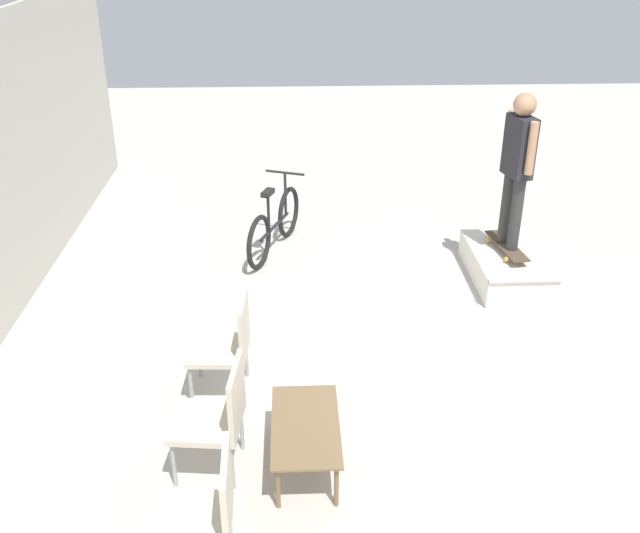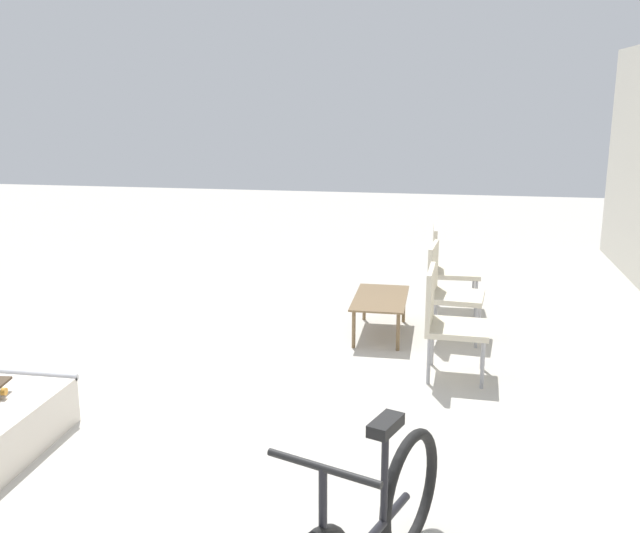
{
  "view_description": "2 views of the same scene",
  "coord_description": "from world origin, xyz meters",
  "views": [
    {
      "loc": [
        -5.69,
        1.54,
        3.9
      ],
      "look_at": [
        0.06,
        1.31,
        1.01
      ],
      "focal_mm": 40.0,
      "sensor_mm": 36.0,
      "label": 1
    },
    {
      "loc": [
        5.48,
        2.07,
        2.37
      ],
      "look_at": [
        -0.11,
        1.08,
        0.99
      ],
      "focal_mm": 40.0,
      "sensor_mm": 36.0,
      "label": 2
    }
  ],
  "objects": [
    {
      "name": "patio_chair_center",
      "position": [
        -1.39,
        2.13,
        0.52
      ],
      "size": [
        0.57,
        0.57,
        0.94
      ],
      "rotation": [
        0.0,
        0.0,
        3.04
      ],
      "color": "#99999E",
      "rests_on": "ground_plane"
    },
    {
      "name": "ground_plane",
      "position": [
        0.0,
        0.0,
        0.0
      ],
      "size": [
        24.0,
        24.0,
        0.0
      ],
      "primitive_type": "plane",
      "color": "#B7B2A8"
    },
    {
      "name": "coffee_table",
      "position": [
        -1.38,
        1.48,
        0.35
      ],
      "size": [
        0.99,
        0.52,
        0.39
      ],
      "color": "brown",
      "rests_on": "ground_plane"
    },
    {
      "name": "patio_chair_left",
      "position": [
        -2.37,
        2.13,
        0.52
      ],
      "size": [
        0.54,
        0.54,
        0.94
      ],
      "rotation": [
        0.0,
        0.0,
        3.17
      ],
      "color": "#99999E",
      "rests_on": "ground_plane"
    },
    {
      "name": "patio_chair_right",
      "position": [
        -0.39,
        2.13,
        0.52
      ],
      "size": [
        0.54,
        0.54,
        0.94
      ],
      "rotation": [
        0.0,
        0.0,
        3.1
      ],
      "color": "#99999E",
      "rests_on": "ground_plane"
    }
  ]
}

